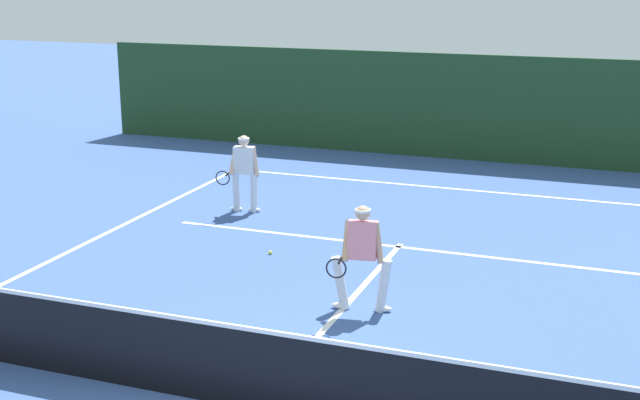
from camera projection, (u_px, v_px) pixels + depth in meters
The scene contains 8 objects.
court_line_baseline_far at pixel (451, 188), 19.35m from camera, with size 10.73×0.10×0.01m, color white.
court_line_service at pixel (398, 247), 15.32m from camera, with size 8.74×0.10×0.01m, color white.
court_line_centre at pixel (344, 308), 12.59m from camera, with size 0.10×6.40×0.01m, color white.
tennis_net at pixel (252, 368), 9.56m from camera, with size 11.75×0.09×1.11m.
player_near at pixel (362, 254), 12.28m from camera, with size 0.91×0.85×1.59m.
player_far at pixel (244, 170), 17.31m from camera, with size 0.65×0.86×1.58m.
tennis_ball at pixel (270, 252), 14.92m from camera, with size 0.07×0.07×0.07m, color #D1E033.
back_fence_windscreen at pixel (479, 108), 21.83m from camera, with size 21.24×0.12×2.71m, color #1F3F22.
Camera 1 is at (3.76, -7.92, 4.85)m, focal length 48.15 mm.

